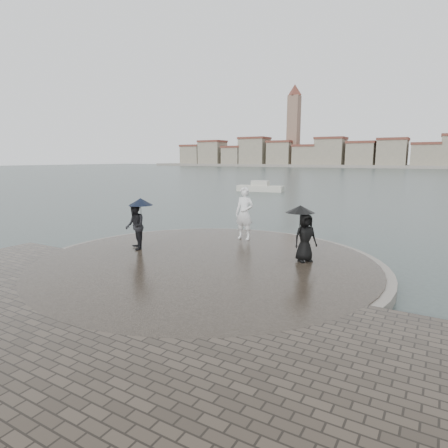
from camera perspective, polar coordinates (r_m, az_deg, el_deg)
The scene contains 8 objects.
ground at distance 10.92m, azimuth -13.11°, elevation -11.33°, with size 400.00×400.00×0.00m, color #2B3835.
kerb_ring at distance 13.47m, azimuth -2.82°, elevation -6.24°, with size 12.50×12.50×0.32m, color gray.
quay_tip at distance 13.46m, azimuth -2.82°, elevation -6.16°, with size 11.90×11.90×0.36m, color #2D261E.
statue at distance 16.57m, azimuth 3.13°, elevation 1.65°, with size 0.85×0.56×2.33m, color white.
visitor_left at distance 15.07m, azimuth -13.27°, elevation 0.35°, with size 1.31×1.14×2.04m.
visitor_right at distance 13.28m, azimuth 12.08°, elevation -0.86°, with size 1.25×1.11×1.95m.
far_skyline at distance 168.56m, azimuth 26.23°, elevation 9.55°, with size 260.00×20.00×37.00m.
boats at distance 43.70m, azimuth 27.63°, elevation 4.20°, with size 38.34×9.36×1.50m.
Camera 1 is at (7.10, -7.31, 3.92)m, focal length 30.00 mm.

